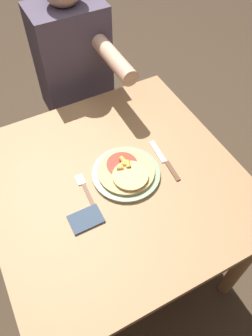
% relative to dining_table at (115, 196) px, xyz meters
% --- Properties ---
extents(ground_plane, '(8.00, 8.00, 0.00)m').
position_rel_dining_table_xyz_m(ground_plane, '(0.00, 0.00, -0.61)').
color(ground_plane, '#423323').
extents(dining_table, '(0.94, 0.94, 0.73)m').
position_rel_dining_table_xyz_m(dining_table, '(0.00, 0.00, 0.00)').
color(dining_table, '#9E754C').
rests_on(dining_table, ground_plane).
extents(plate, '(0.26, 0.26, 0.01)m').
position_rel_dining_table_xyz_m(plate, '(0.05, 0.00, 0.12)').
color(plate, gray).
rests_on(plate, dining_table).
extents(pizza, '(0.22, 0.22, 0.04)m').
position_rel_dining_table_xyz_m(pizza, '(0.05, -0.00, 0.14)').
color(pizza, tan).
rests_on(pizza, plate).
extents(fork, '(0.03, 0.18, 0.00)m').
position_rel_dining_table_xyz_m(fork, '(-0.12, 0.01, 0.12)').
color(fork, brown).
rests_on(fork, dining_table).
extents(knife, '(0.03, 0.22, 0.00)m').
position_rel_dining_table_xyz_m(knife, '(0.22, -0.01, 0.12)').
color(knife, brown).
rests_on(knife, dining_table).
extents(napkin, '(0.11, 0.08, 0.01)m').
position_rel_dining_table_xyz_m(napkin, '(-0.16, -0.11, 0.12)').
color(napkin, '#38475B').
rests_on(napkin, dining_table).
extents(person_diner, '(0.33, 0.52, 1.23)m').
position_rel_dining_table_xyz_m(person_diner, '(0.12, 0.68, 0.10)').
color(person_diner, '#2D2D38').
rests_on(person_diner, ground_plane).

